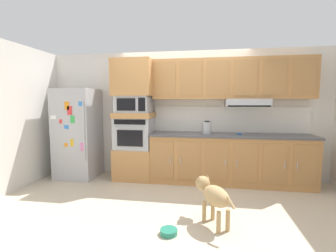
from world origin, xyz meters
TOP-DOWN VIEW (x-y plane):
  - ground_plane at (0.00, 0.00)m, footprint 9.60×9.60m
  - back_kitchen_wall at (0.00, 1.11)m, footprint 6.20×0.12m
  - side_panel_left at (-2.80, 0.00)m, footprint 0.12×7.10m
  - refrigerator at (-2.09, 0.68)m, footprint 0.76×0.73m
  - oven_base_cabinet at (-0.93, 0.75)m, footprint 0.74×0.62m
  - built_in_oven at (-0.93, 0.75)m, footprint 0.70×0.62m
  - appliance_mid_shelf at (-0.93, 0.75)m, footprint 0.74×0.62m
  - microwave at (-0.93, 0.75)m, footprint 0.64×0.54m
  - appliance_upper_cabinet at (-0.93, 0.75)m, footprint 0.74×0.62m
  - lower_cabinet_run at (0.88, 0.75)m, footprint 2.90×0.63m
  - countertop_slab at (0.88, 0.75)m, footprint 2.94×0.64m
  - backsplash_panel at (0.88, 1.04)m, footprint 2.94×0.02m
  - upper_cabinet_with_hood at (0.90, 0.87)m, footprint 2.90×0.48m
  - screwdriver at (1.05, 0.71)m, footprint 0.17×0.17m
  - electric_kettle at (0.46, 0.70)m, footprint 0.17×0.17m
  - dog at (0.55, -0.85)m, footprint 0.49×0.69m
  - dog_food_bowl at (0.05, -1.18)m, footprint 0.20×0.20m

SIDE VIEW (x-z plane):
  - ground_plane at x=0.00m, z-range 0.00..0.00m
  - dog_food_bowl at x=0.05m, z-range 0.00..0.06m
  - oven_base_cabinet at x=-0.93m, z-range 0.00..0.60m
  - dog at x=0.55m, z-range 0.10..0.65m
  - lower_cabinet_run at x=0.88m, z-range 0.00..0.88m
  - refrigerator at x=-2.09m, z-range 0.00..1.76m
  - countertop_slab at x=0.88m, z-range 0.88..0.92m
  - built_in_oven at x=-0.93m, z-range 0.60..1.20m
  - screwdriver at x=1.05m, z-range 0.92..0.95m
  - electric_kettle at x=0.46m, z-range 0.91..1.15m
  - backsplash_panel at x=0.88m, z-range 0.92..1.42m
  - back_kitchen_wall at x=0.00m, z-range 0.00..2.50m
  - side_panel_left at x=-2.80m, z-range 0.00..2.50m
  - appliance_mid_shelf at x=-0.93m, z-range 1.20..1.30m
  - microwave at x=-0.93m, z-range 1.30..1.62m
  - upper_cabinet_with_hood at x=0.90m, z-range 1.46..2.34m
  - appliance_upper_cabinet at x=-0.93m, z-range 1.62..2.30m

